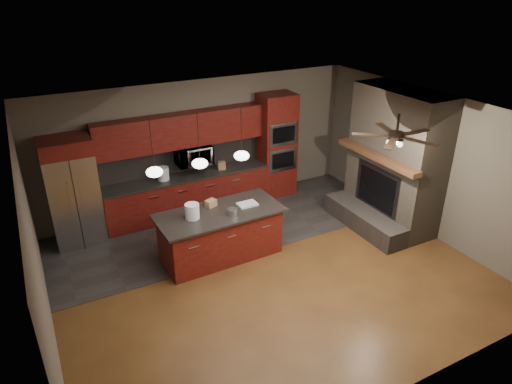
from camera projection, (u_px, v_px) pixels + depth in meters
ground at (268, 271)px, 8.02m from camera, size 7.00×7.00×0.00m
ceiling at (270, 116)px, 6.81m from camera, size 7.00×6.00×0.02m
back_wall at (201, 145)px, 9.80m from camera, size 7.00×0.02×2.80m
right_wall at (426, 163)px, 8.89m from camera, size 0.02×6.00×2.80m
left_wall at (35, 256)px, 5.94m from camera, size 0.02×6.00×2.80m
slate_tile_patch at (226, 226)px, 9.45m from camera, size 7.00×2.40×0.01m
fireplace_column at (393, 165)px, 9.05m from camera, size 1.30×2.10×2.80m
back_cabinetry at (186, 175)px, 9.62m from camera, size 3.59×0.64×2.20m
oven_tower at (276, 146)px, 10.37m from camera, size 0.80×0.63×2.38m
microwave at (193, 155)px, 9.53m from camera, size 0.73×0.41×0.50m
refrigerator at (73, 192)px, 8.50m from camera, size 0.90×0.75×2.10m
kitchen_island at (221, 234)px, 8.26m from camera, size 2.28×1.09×0.92m
white_bucket at (192, 211)px, 7.80m from camera, size 0.28×0.28×0.27m
paint_can at (233, 212)px, 7.95m from camera, size 0.22×0.22×0.11m
paint_tray at (247, 204)px, 8.30m from camera, size 0.35×0.25×0.03m
cardboard_box at (211, 203)px, 8.23m from camera, size 0.23×0.20×0.12m
counter_bucket at (163, 174)px, 9.32m from camera, size 0.31×0.31×0.27m
counter_box at (222, 165)px, 9.84m from camera, size 0.18×0.15×0.18m
pendant_left at (154, 172)px, 7.03m from camera, size 0.26×0.26×0.92m
pendant_center at (200, 163)px, 7.35m from camera, size 0.26×0.26×0.92m
pendant_right at (242, 155)px, 7.66m from camera, size 0.26×0.26×0.92m
ceiling_fan at (396, 135)px, 7.08m from camera, size 1.27×1.33×0.41m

